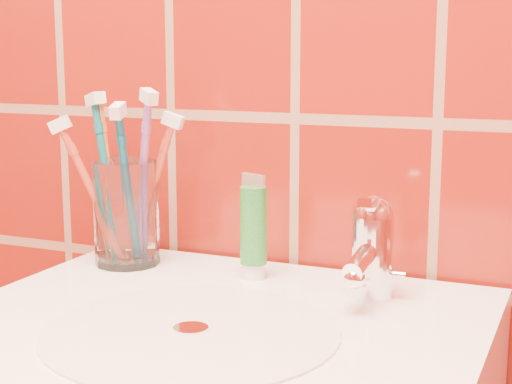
% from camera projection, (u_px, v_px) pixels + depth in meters
% --- Properties ---
extents(glass_tumbler, '(0.11, 0.11, 0.14)m').
position_uv_depth(glass_tumbler, '(126.00, 213.00, 1.03)').
color(glass_tumbler, white).
rests_on(glass_tumbler, pedestal_sink).
extents(toothpaste_tube, '(0.04, 0.03, 0.13)m').
position_uv_depth(toothpaste_tube, '(253.00, 230.00, 0.96)').
color(toothpaste_tube, white).
rests_on(toothpaste_tube, pedestal_sink).
extents(faucet, '(0.05, 0.11, 0.12)m').
position_uv_depth(faucet, '(372.00, 244.00, 0.88)').
color(faucet, white).
rests_on(faucet, pedestal_sink).
extents(toothbrush_0, '(0.11, 0.10, 0.20)m').
position_uv_depth(toothbrush_0, '(152.00, 190.00, 1.02)').
color(toothbrush_0, '#BF4129').
rests_on(toothbrush_0, glass_tumbler).
extents(toothbrush_1, '(0.13, 0.11, 0.24)m').
position_uv_depth(toothbrush_1, '(142.00, 181.00, 1.00)').
color(toothbrush_1, '#8A499E').
rests_on(toothbrush_1, glass_tumbler).
extents(toothbrush_2, '(0.16, 0.14, 0.21)m').
position_uv_depth(toothbrush_2, '(94.00, 194.00, 1.01)').
color(toothbrush_2, '#B13B25').
rests_on(toothbrush_2, glass_tumbler).
extents(toothbrush_3, '(0.06, 0.13, 0.23)m').
position_uv_depth(toothbrush_3, '(127.00, 188.00, 0.99)').
color(toothbrush_3, navy).
rests_on(toothbrush_3, glass_tumbler).
extents(toothbrush_4, '(0.12, 0.11, 0.23)m').
position_uv_depth(toothbrush_4, '(107.00, 180.00, 1.03)').
color(toothbrush_4, '#0C5F6C').
rests_on(toothbrush_4, glass_tumbler).
extents(toothbrush_5, '(0.16, 0.16, 0.24)m').
position_uv_depth(toothbrush_5, '(109.00, 179.00, 1.05)').
color(toothbrush_5, orange).
rests_on(toothbrush_5, glass_tumbler).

